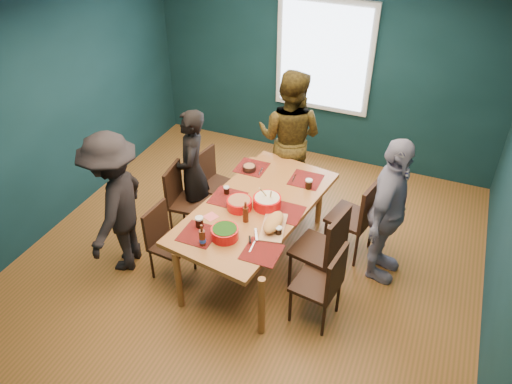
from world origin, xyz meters
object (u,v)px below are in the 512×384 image
at_px(chair_left_far, 212,178).
at_px(person_back, 290,138).
at_px(person_near_left, 116,204).
at_px(bowl_herbs, 225,233).
at_px(chair_right_mid, 326,246).
at_px(bowl_dumpling, 267,202).
at_px(chair_right_far, 359,213).
at_px(person_right, 388,212).
at_px(dining_table, 256,211).
at_px(chair_left_near, 164,237).
at_px(chair_right_near, 325,281).
at_px(chair_left_mid, 182,195).
at_px(bowl_salad, 239,204).
at_px(cutting_board, 273,224).
at_px(person_far_left, 192,171).

bearing_deg(chair_left_far, person_back, 50.95).
xyz_separation_m(person_near_left, bowl_herbs, (1.27, 0.01, 0.02)).
bearing_deg(chair_right_mid, bowl_dumpling, 179.40).
relative_size(chair_right_far, person_right, 0.60).
distance_m(person_near_left, bowl_dumpling, 1.60).
relative_size(dining_table, chair_left_near, 2.55).
height_order(chair_right_near, bowl_herbs, chair_right_near).
relative_size(dining_table, chair_left_mid, 2.40).
height_order(chair_left_mid, chair_right_far, chair_right_far).
relative_size(bowl_salad, cutting_board, 0.46).
xyz_separation_m(dining_table, chair_left_mid, (-1.01, 0.14, -0.18)).
bearing_deg(bowl_dumpling, chair_left_near, -148.73).
height_order(person_far_left, person_back, person_back).
distance_m(person_far_left, person_right, 2.29).
distance_m(chair_right_near, person_right, 1.02).
bearing_deg(chair_right_mid, bowl_salad, -169.39).
height_order(chair_right_mid, chair_right_near, chair_right_mid).
height_order(chair_left_mid, chair_right_near, chair_right_near).
relative_size(chair_right_mid, person_near_left, 0.62).
xyz_separation_m(chair_left_mid, bowl_salad, (0.87, -0.26, 0.31)).
height_order(dining_table, person_far_left, person_far_left).
height_order(chair_left_near, person_near_left, person_near_left).
bearing_deg(person_back, person_near_left, 57.71).
height_order(chair_left_near, person_right, person_right).
xyz_separation_m(bowl_herbs, cutting_board, (0.38, 0.32, -0.01)).
bearing_deg(person_back, person_far_left, 49.27).
height_order(dining_table, bowl_salad, bowl_salad).
relative_size(chair_left_mid, person_back, 0.51).
relative_size(chair_left_far, bowl_herbs, 3.24).
xyz_separation_m(person_back, cutting_board, (0.41, -1.62, -0.06)).
xyz_separation_m(dining_table, chair_right_near, (0.95, -0.56, -0.17)).
relative_size(person_far_left, bowl_herbs, 5.70).
bearing_deg(chair_left_mid, chair_left_far, 67.96).
relative_size(chair_left_near, person_far_left, 0.55).
relative_size(bowl_salad, bowl_herbs, 0.99).
distance_m(chair_left_far, chair_right_far, 1.88).
bearing_deg(bowl_salad, person_right, 17.28).
bearing_deg(bowl_dumpling, dining_table, -170.38).
bearing_deg(person_back, cutting_board, 104.46).
distance_m(chair_right_far, person_far_left, 1.99).
height_order(chair_right_far, chair_right_near, chair_right_far).
bearing_deg(person_near_left, chair_right_near, 78.60).
distance_m(chair_left_mid, bowl_salad, 0.96).
height_order(person_far_left, bowl_dumpling, person_far_left).
bearing_deg(person_back, chair_right_mid, 122.72).
xyz_separation_m(person_far_left, bowl_dumpling, (1.08, -0.32, 0.08)).
bearing_deg(chair_right_near, bowl_salad, 165.85).
height_order(chair_right_mid, person_far_left, person_far_left).
xyz_separation_m(person_right, bowl_dumpling, (-1.21, -0.32, 0.00)).
bearing_deg(chair_right_mid, chair_left_far, 167.02).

